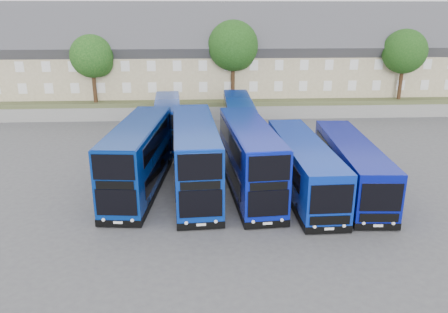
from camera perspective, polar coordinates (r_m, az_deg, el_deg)
ground at (r=28.58m, az=0.90°, el=-6.57°), size 120.00×120.00×0.00m
retaining_wall at (r=51.12m, az=-0.98°, el=5.68°), size 70.00×0.40×1.50m
earth_bank at (r=60.86m, az=-1.35°, el=8.00°), size 80.00×20.00×2.00m
terrace_row at (r=56.63m, az=4.98°, el=12.87°), size 66.00×10.40×11.20m
dd_front_left at (r=30.98m, az=-11.03°, el=-0.26°), size 3.89×12.11×4.74m
dd_front_mid at (r=30.33m, az=-3.79°, el=-0.21°), size 3.51×12.41×4.88m
dd_front_right at (r=30.29m, az=3.34°, el=-0.39°), size 3.60×12.02×4.71m
dd_rear_left at (r=42.07m, az=-7.34°, el=4.45°), size 2.94×10.34×4.06m
dd_rear_right at (r=41.40m, az=1.91°, el=4.48°), size 2.61×10.71×4.24m
coach_east_a at (r=30.90m, az=10.23°, el=-1.39°), size 2.98×13.12×3.57m
coach_east_b at (r=31.90m, az=16.21°, el=-1.29°), size 3.46×12.87×3.48m
tree_west at (r=52.54m, az=-16.71°, el=12.24°), size 4.80×4.80×7.65m
tree_mid at (r=51.72m, az=1.35°, el=14.03°), size 5.76×5.76×9.18m
tree_east at (r=56.48m, az=22.58°, el=12.36°), size 5.12×5.12×8.16m
tree_far at (r=65.37m, az=24.88°, el=13.03°), size 5.44×5.44×8.67m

